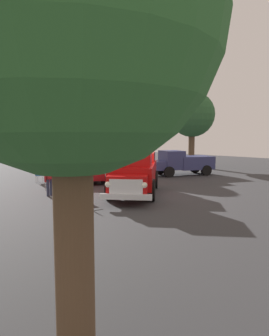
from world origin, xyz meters
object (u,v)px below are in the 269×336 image
oak_tree_distant (103,122)px  lawn_chair_spare (38,173)px  vintage_fire_truck (134,172)px  lawn_chair_by_car (79,190)px  oak_tree_left (70,26)px  parked_pickup (182,162)px  oak_tree_right (192,115)px  spectator_seated (50,177)px  lawn_chair_near_truck (49,180)px  spectator_standing (49,177)px  classic_hot_rod (89,170)px

oak_tree_distant → lawn_chair_spare: bearing=114.4°
vintage_fire_truck → lawn_chair_by_car: size_ratio=5.86×
oak_tree_left → oak_tree_distant: size_ratio=1.06×
parked_pickup → oak_tree_right: 7.88m
vintage_fire_truck → spectator_seated: (4.37, 2.39, -0.50)m
parked_pickup → lawn_chair_near_truck: parked_pickup is taller
lawn_chair_spare → oak_tree_left: (-15.53, 7.47, 3.89)m
spectator_standing → oak_tree_left: 12.69m
oak_tree_left → oak_tree_right: oak_tree_right is taller
lawn_chair_near_truck → oak_tree_left: bearing=152.2°
parked_pickup → oak_tree_distant: bearing=7.4°
lawn_chair_by_car → oak_tree_left: 10.99m
oak_tree_distant → spectator_seated: bearing=126.5°
oak_tree_right → spectator_standing: bearing=101.7°
classic_hot_rod → lawn_chair_spare: bearing=53.1°
classic_hot_rod → oak_tree_distant: size_ratio=0.76×
spectator_standing → oak_tree_left: (-10.81, 5.65, 3.52)m
lawn_chair_near_truck → spectator_seated: 0.17m
classic_hot_rod → spectator_standing: 5.26m
vintage_fire_truck → oak_tree_left: 12.55m
spectator_standing → vintage_fire_truck: bearing=-128.9°
parked_pickup → lawn_chair_spare: (4.46, 9.65, -0.40)m
lawn_chair_near_truck → oak_tree_right: bearing=-83.0°
lawn_chair_near_truck → vintage_fire_truck: bearing=-149.8°
vintage_fire_truck → spectator_standing: vintage_fire_truck is taller
classic_hot_rod → lawn_chair_by_car: (-5.09, 4.28, -0.16)m
lawn_chair_spare → vintage_fire_truck: bearing=-168.2°
parked_pickup → spectator_seated: size_ratio=3.95×
lawn_chair_spare → classic_hot_rod: bearing=-126.9°
parked_pickup → lawn_chair_near_truck: 10.68m
vintage_fire_truck → classic_hot_rod: 5.58m
oak_tree_left → oak_tree_right: (14.40, -23.03, 0.53)m
spectator_standing → oak_tree_right: oak_tree_right is taller
lawn_chair_spare → spectator_seated: size_ratio=0.79×
lawn_chair_spare → oak_tree_right: size_ratio=0.14×
spectator_standing → parked_pickup: bearing=-88.7°
vintage_fire_truck → lawn_chair_near_truck: vintage_fire_truck is taller
parked_pickup → lawn_chair_by_car: parked_pickup is taller
lawn_chair_near_truck → classic_hot_rod: bearing=-72.2°
lawn_chair_spare → oak_tree_distant: 10.09m
vintage_fire_truck → oak_tree_left: size_ratio=0.92×
classic_hot_rod → lawn_chair_spare: 3.33m
parked_pickup → spectator_seated: bearing=82.5°
oak_tree_right → vintage_fire_truck: bearing=114.3°
parked_pickup → spectator_seated: 10.58m
parked_pickup → oak_tree_left: oak_tree_left is taller
spectator_seated → oak_tree_left: size_ratio=0.20×
lawn_chair_near_truck → oak_tree_left: size_ratio=0.16×
lawn_chair_by_car → lawn_chair_near_truck: bearing=-9.7°
oak_tree_right → oak_tree_distant: bearing=54.3°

